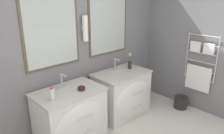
# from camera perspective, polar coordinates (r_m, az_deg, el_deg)

# --- Properties ---
(wall_back) EXTENTS (5.85, 0.17, 2.60)m
(wall_back) POSITION_cam_1_polar(r_m,az_deg,el_deg) (3.25, -13.85, 4.77)
(wall_back) COLOR slate
(wall_back) RESTS_ON ground_plane
(wall_right) EXTENTS (0.13, 3.71, 2.60)m
(wall_right) POSITION_cam_1_polar(r_m,az_deg,el_deg) (4.15, 20.98, 6.77)
(wall_right) COLOR slate
(wall_right) RESTS_ON ground_plane
(vanity_left) EXTENTS (0.94, 0.68, 0.79)m
(vanity_left) POSITION_cam_1_polar(r_m,az_deg,el_deg) (3.23, -10.49, -12.57)
(vanity_left) COLOR white
(vanity_left) RESTS_ON ground_plane
(vanity_right) EXTENTS (0.94, 0.68, 0.79)m
(vanity_right) POSITION_cam_1_polar(r_m,az_deg,el_deg) (3.83, 2.84, -7.03)
(vanity_right) COLOR white
(vanity_right) RESTS_ON ground_plane
(faucet_left) EXTENTS (0.17, 0.13, 0.21)m
(faucet_left) POSITION_cam_1_polar(r_m,az_deg,el_deg) (3.16, -12.91, -3.51)
(faucet_left) COLOR silver
(faucet_left) RESTS_ON vanity_left
(faucet_right) EXTENTS (0.17, 0.13, 0.21)m
(faucet_right) POSITION_cam_1_polar(r_m,az_deg,el_deg) (3.76, 0.89, 0.64)
(faucet_right) COLOR silver
(faucet_right) RESTS_ON vanity_right
(toiletry_bottle) EXTENTS (0.06, 0.06, 0.18)m
(toiletry_bottle) POSITION_cam_1_polar(r_m,az_deg,el_deg) (2.83, -15.39, -6.87)
(toiletry_bottle) COLOR silver
(toiletry_bottle) RESTS_ON vanity_left
(amenity_bowl) EXTENTS (0.11, 0.11, 0.07)m
(amenity_bowl) POSITION_cam_1_polar(r_m,az_deg,el_deg) (3.05, -8.00, -5.43)
(amenity_bowl) COLOR black
(amenity_bowl) RESTS_ON vanity_left
(flower_vase) EXTENTS (0.06, 0.06, 0.29)m
(flower_vase) POSITION_cam_1_polar(r_m,az_deg,el_deg) (3.86, 4.68, 1.24)
(flower_vase) COLOR #332D2D
(flower_vase) RESTS_ON vanity_right
(waste_bin) EXTENTS (0.25, 0.25, 0.22)m
(waste_bin) POSITION_cam_1_polar(r_m,az_deg,el_deg) (4.36, 17.47, -8.71)
(waste_bin) COLOR #282626
(waste_bin) RESTS_ON ground_plane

